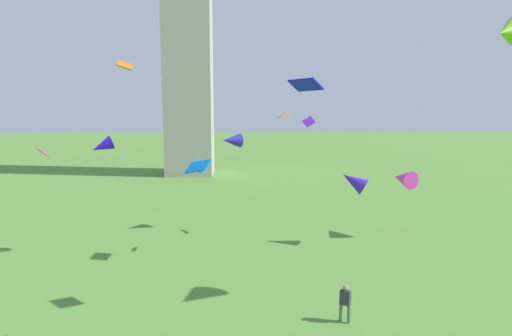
# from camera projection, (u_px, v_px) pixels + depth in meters

# --- Properties ---
(person_2) EXTENTS (0.55, 0.48, 1.84)m
(person_2) POSITION_uv_depth(u_px,v_px,m) (345.00, 301.00, 23.12)
(person_2) COLOR #51754C
(person_2) RESTS_ON ground_plane
(kite_flying_0) EXTENTS (1.18, 1.68, 0.78)m
(kite_flying_0) POSITION_uv_depth(u_px,v_px,m) (125.00, 65.00, 33.62)
(kite_flying_0) COLOR #C56809
(kite_flying_1) EXTENTS (2.76, 2.66, 1.79)m
(kite_flying_1) POSITION_uv_depth(u_px,v_px,m) (510.00, 32.00, 22.09)
(kite_flying_1) COLOR #65C516
(kite_flying_2) EXTENTS (0.81, 1.04, 0.45)m
(kite_flying_2) POSITION_uv_depth(u_px,v_px,m) (283.00, 115.00, 31.03)
(kite_flying_2) COLOR orange
(kite_flying_3) EXTENTS (1.89, 1.74, 1.17)m
(kite_flying_3) POSITION_uv_depth(u_px,v_px,m) (231.00, 140.00, 37.10)
(kite_flying_3) COLOR #2B22B5
(kite_flying_4) EXTENTS (1.35, 1.51, 0.71)m
(kite_flying_4) POSITION_uv_depth(u_px,v_px,m) (200.00, 166.00, 30.54)
(kite_flying_4) COLOR #0A75C3
(kite_flying_5) EXTENTS (1.93, 2.24, 1.36)m
(kite_flying_5) POSITION_uv_depth(u_px,v_px,m) (403.00, 179.00, 36.20)
(kite_flying_5) COLOR #D131A4
(kite_flying_6) EXTENTS (0.89, 1.01, 0.80)m
(kite_flying_6) POSITION_uv_depth(u_px,v_px,m) (309.00, 122.00, 35.46)
(kite_flying_6) COLOR purple
(kite_flying_7) EXTENTS (1.07, 1.03, 0.58)m
(kite_flying_7) POSITION_uv_depth(u_px,v_px,m) (198.00, 166.00, 19.11)
(kite_flying_7) COLOR blue
(kite_flying_8) EXTENTS (1.62, 1.53, 0.63)m
(kite_flying_8) POSITION_uv_depth(u_px,v_px,m) (306.00, 85.00, 22.05)
(kite_flying_8) COLOR #0919CA
(kite_flying_9) EXTENTS (1.77, 1.44, 1.32)m
(kite_flying_9) POSITION_uv_depth(u_px,v_px,m) (102.00, 146.00, 31.28)
(kite_flying_9) COLOR #2E10F1
(kite_flying_10) EXTENTS (2.30, 1.73, 1.87)m
(kite_flying_10) POSITION_uv_depth(u_px,v_px,m) (353.00, 181.00, 34.09)
(kite_flying_10) COLOR #3A1DBF
(kite_flying_11) EXTENTS (1.01, 1.13, 0.69)m
(kite_flying_11) POSITION_uv_depth(u_px,v_px,m) (43.00, 153.00, 37.04)
(kite_flying_11) COLOR #DB1982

